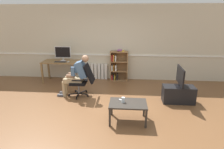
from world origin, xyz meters
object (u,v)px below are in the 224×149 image
radiator (96,71)px  spare_remote (121,100)px  imac_monitor (63,53)px  person_seated (77,75)px  coffee_table (128,105)px  keyboard (60,62)px  bookshelf (118,66)px  drinking_glass (123,100)px  tv_stand (178,94)px  office_chair (83,79)px  tv_screen (180,77)px  computer_mouse (68,62)px  computer_desk (61,64)px

radiator → spare_remote: 3.08m
imac_monitor → person_seated: imac_monitor is taller
coffee_table → keyboard: bearing=134.0°
bookshelf → radiator: 0.89m
drinking_glass → coffee_table: bearing=-10.3°
radiator → imac_monitor: bearing=-164.2°
bookshelf → person_seated: size_ratio=0.92×
coffee_table → tv_stand: bearing=38.9°
spare_remote → drinking_glass: bearing=-113.8°
person_seated → spare_remote: size_ratio=8.22×
keyboard → office_chair: bearing=-46.1°
radiator → office_chair: office_chair is taller
tv_screen → bookshelf: bearing=47.2°
radiator → person_seated: bearing=-99.7°
computer_mouse → tv_stand: computer_mouse is taller
person_seated → drinking_glass: size_ratio=10.54×
computer_desk → person_seated: bearing=-53.8°
drinking_glass → radiator: bearing=110.5°
keyboard → radiator: keyboard is taller
keyboard → bookshelf: bearing=12.2°
keyboard → computer_mouse: (0.28, 0.02, 0.01)m
bookshelf → radiator: bearing=173.4°
imac_monitor → bookshelf: bearing=6.3°
bookshelf → tv_stand: bearing=-45.2°
spare_remote → computer_desk: bearing=83.2°
bookshelf → tv_stand: bookshelf is taller
bookshelf → office_chair: 1.79m
keyboard → radiator: size_ratio=0.46×
imac_monitor → computer_mouse: bearing=-39.2°
person_seated → tv_stand: 2.92m
computer_desk → tv_screen: bearing=-21.3°
computer_mouse → person_seated: (0.59, -1.12, -0.12)m
tv_screen → spare_remote: (-1.53, -1.01, -0.28)m
office_chair → drinking_glass: office_chair is taller
person_seated → tv_stand: bearing=84.7°
tv_stand → coffee_table: bearing=-141.1°
computer_mouse → spare_remote: (1.94, -2.37, -0.31)m
office_chair → drinking_glass: (1.20, -1.33, -0.02)m
coffee_table → computer_mouse: bearing=130.2°
tv_screen → spare_remote: size_ratio=5.17×
keyboard → person_seated: bearing=-51.7°
imac_monitor → tv_stand: imac_monitor is taller
computer_desk → spare_remote: 3.36m
imac_monitor → radiator: 1.38m
imac_monitor → spare_remote: bearing=-49.7°
tv_screen → coffee_table: (-1.38, -1.11, -0.35)m
imac_monitor → drinking_glass: 3.49m
radiator → coffee_table: radiator is taller
computer_mouse → coffee_table: computer_mouse is taller
office_chair → person_seated: size_ratio=0.79×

